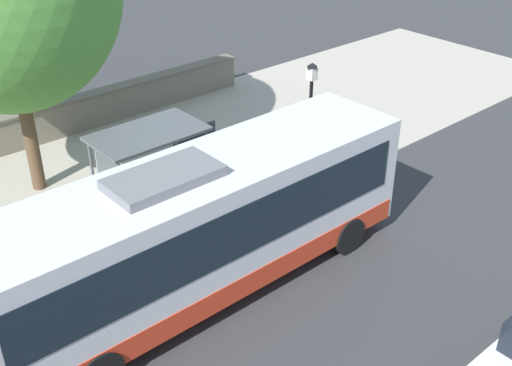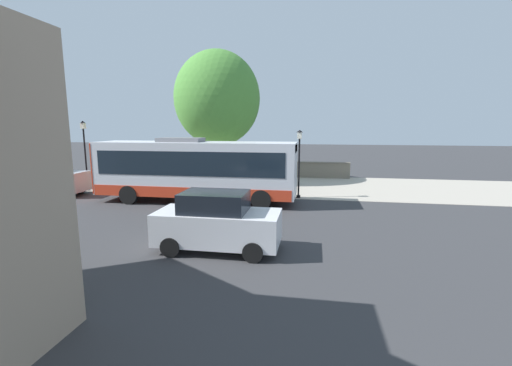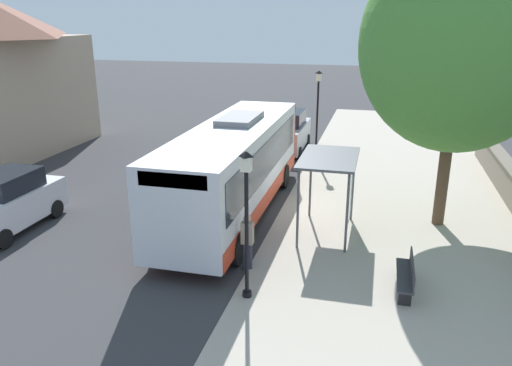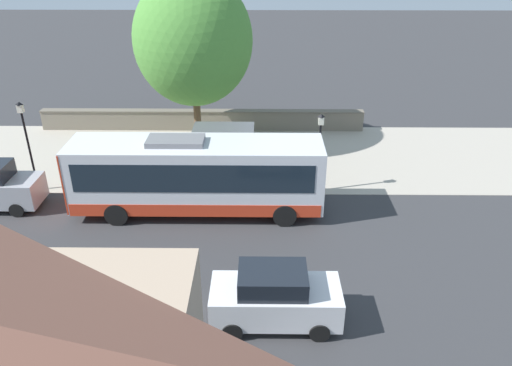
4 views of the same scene
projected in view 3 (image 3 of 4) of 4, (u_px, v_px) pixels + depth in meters
name	position (u px, v px, depth m)	size (l,w,h in m)	color
ground_plane	(282.00, 208.00, 18.85)	(120.00, 120.00, 0.00)	#353538
sidewalk_plaza	(405.00, 219.00, 17.80)	(9.00, 44.00, 0.02)	#ADA393
bus	(234.00, 166.00, 17.83)	(2.64, 10.80, 3.49)	silver
bus_shelter	(334.00, 171.00, 16.00)	(1.79, 2.98, 2.65)	#515459
pedestrian	(247.00, 238.00, 14.03)	(0.34, 0.22, 1.67)	#2D3347
bench	(407.00, 275.00, 13.03)	(0.40, 1.88, 0.88)	#333338
street_lamp_near	(247.00, 213.00, 12.17)	(0.28, 0.28, 3.90)	black
street_lamp_far	(318.00, 108.00, 24.47)	(0.28, 0.28, 4.44)	black
shade_tree	(460.00, 44.00, 15.54)	(6.23, 6.23, 9.52)	brown
parked_car_behind_bus	(289.00, 132.00, 26.64)	(1.83, 4.51, 2.15)	#9EA0A8
parked_car_far_lane	(8.00, 203.00, 16.74)	(1.88, 4.09, 1.98)	silver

